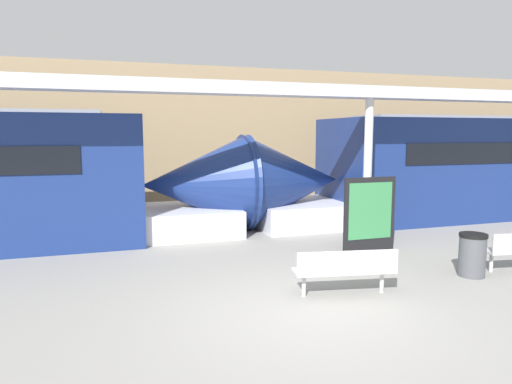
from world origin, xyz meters
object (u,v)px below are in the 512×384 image
object	(u,v)px
poster_board	(370,214)
bench_near	(345,268)
trash_bin	(472,255)
support_column_near	(368,171)

from	to	relation	value
poster_board	bench_near	bearing A→B (deg)	-128.53
trash_bin	poster_board	bearing A→B (deg)	110.59
bench_near	support_column_near	size ratio (longest dim) A/B	0.50
support_column_near	trash_bin	bearing A→B (deg)	-83.07
bench_near	trash_bin	world-z (taller)	trash_bin
bench_near	trash_bin	bearing A→B (deg)	14.39
support_column_near	bench_near	bearing A→B (deg)	-125.85
trash_bin	bench_near	bearing A→B (deg)	-175.61
trash_bin	poster_board	size ratio (longest dim) A/B	0.48
trash_bin	support_column_near	world-z (taller)	support_column_near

